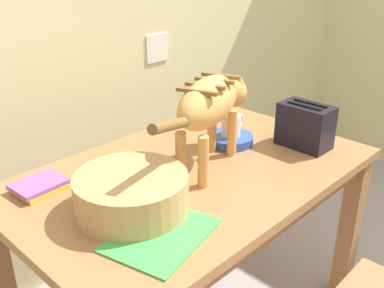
% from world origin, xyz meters
% --- Properties ---
extents(dining_table, '(1.28, 0.81, 0.73)m').
position_xyz_m(dining_table, '(-0.10, 1.40, 0.64)').
color(dining_table, '#9B683E').
rests_on(dining_table, ground_plane).
extents(cat, '(0.65, 0.28, 0.33)m').
position_xyz_m(cat, '(-0.02, 1.38, 0.96)').
color(cat, '#CD924A').
rests_on(cat, dining_table).
extents(saucer_bowl, '(0.18, 0.18, 0.03)m').
position_xyz_m(saucer_bowl, '(0.18, 1.45, 0.74)').
color(saucer_bowl, '#2E4FB0').
rests_on(saucer_bowl, dining_table).
extents(coffee_mug, '(0.12, 0.08, 0.08)m').
position_xyz_m(coffee_mug, '(0.18, 1.45, 0.80)').
color(coffee_mug, white).
rests_on(coffee_mug, saucer_bowl).
extents(magazine, '(0.34, 0.29, 0.01)m').
position_xyz_m(magazine, '(-0.44, 1.18, 0.73)').
color(magazine, green).
rests_on(magazine, dining_table).
extents(book_stack, '(0.17, 0.13, 0.03)m').
position_xyz_m(book_stack, '(-0.54, 1.65, 0.74)').
color(book_stack, yellow).
rests_on(book_stack, dining_table).
extents(wicker_basket, '(0.34, 0.34, 0.12)m').
position_xyz_m(wicker_basket, '(-0.41, 1.34, 0.79)').
color(wicker_basket, tan).
rests_on(wicker_basket, dining_table).
extents(toaster, '(0.12, 0.20, 0.18)m').
position_xyz_m(toaster, '(0.36, 1.22, 0.81)').
color(toaster, black).
rests_on(toaster, dining_table).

